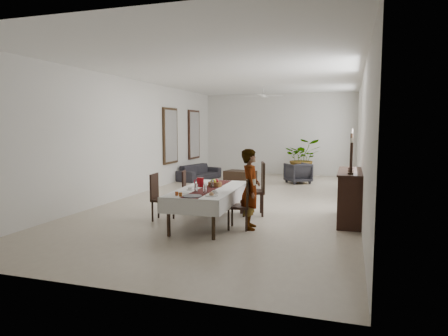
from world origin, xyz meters
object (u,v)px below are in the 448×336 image
Objects in this scene: red_pitcher at (200,182)px; sofa at (199,172)px; dining_table_top at (209,190)px; woman at (251,189)px; sideboard_body at (350,197)px.

red_pitcher is 6.38m from sofa.
dining_table_top is 12.00× the size of red_pitcher.
woman reaches higher than dining_table_top.
red_pitcher is at bearing -144.56° from sofa.
sideboard_body is at bearing -119.89° from sofa.
woman is at bearing -13.19° from red_pitcher.
red_pitcher is 0.10× the size of sofa.
red_pitcher is at bearing 149.04° from dining_table_top.
red_pitcher reaches higher than sofa.
sofa is (-3.41, 6.18, -0.48)m from woman.
dining_table_top is at bearing -158.54° from sideboard_body.
sideboard_body is (2.88, 0.91, -0.30)m from red_pitcher.
dining_table_top is 0.88m from woman.
dining_table_top is 1.34× the size of sideboard_body.
sideboard_body is at bearing 17.49° from red_pitcher.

